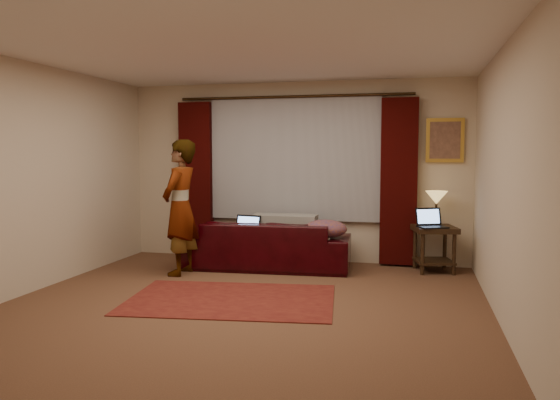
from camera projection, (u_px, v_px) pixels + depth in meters
The scene contains 20 objects.
floor at pixel (243, 306), 5.68m from camera, with size 5.00×5.00×0.01m, color brown.
ceiling at pixel (242, 51), 5.45m from camera, with size 5.00×5.00×0.02m, color silver.
wall_back at pixel (295, 172), 7.98m from camera, with size 5.00×0.02×2.60m, color beige.
wall_front at pixel (110, 203), 3.15m from camera, with size 5.00×0.02×2.60m, color beige.
wall_left at pixel (32, 178), 6.16m from camera, with size 0.02×5.00×2.60m, color beige.
wall_right at pixel (504, 184), 4.97m from camera, with size 0.02×5.00×2.60m, color beige.
sheer_curtain at pixel (294, 158), 7.91m from camera, with size 2.50×0.05×1.80m, color #95969D.
drape_left at pixel (196, 179), 8.25m from camera, with size 0.50×0.14×2.30m, color black.
drape_right at pixel (399, 182), 7.53m from camera, with size 0.50×0.14×2.30m, color black.
curtain_rod at pixel (293, 97), 7.78m from camera, with size 0.04×0.04×3.40m, color black.
picture_frame at pixel (445, 140), 7.41m from camera, with size 0.50×0.04×0.60m, color gold.
sofa at pixel (268, 235), 7.48m from camera, with size 2.23×0.96×0.90m, color black.
throw_blanket at pixel (285, 201), 7.60m from camera, with size 0.89×0.36×0.11m, color gray.
clothing_pile at pixel (326, 229), 7.20m from camera, with size 0.57×0.44×0.24m, color brown.
laptop_sofa at pixel (244, 226), 7.41m from camera, with size 0.37×0.40×0.27m, color black, non-canonical shape.
area_rug at pixel (231, 299), 5.88m from camera, with size 2.20×1.47×0.01m, color maroon.
end_table at pixel (434, 249), 7.25m from camera, with size 0.53×0.53×0.61m, color black.
tiffany_lamp at pixel (436, 208), 7.27m from camera, with size 0.29×0.29×0.46m, color olive, non-canonical shape.
laptop_table at pixel (433, 218), 7.07m from camera, with size 0.35×0.38×0.25m, color black, non-canonical shape.
person at pixel (180, 207), 7.06m from camera, with size 0.51×0.51×1.75m, color gray.
Camera 1 is at (1.71, -5.31, 1.59)m, focal length 35.00 mm.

